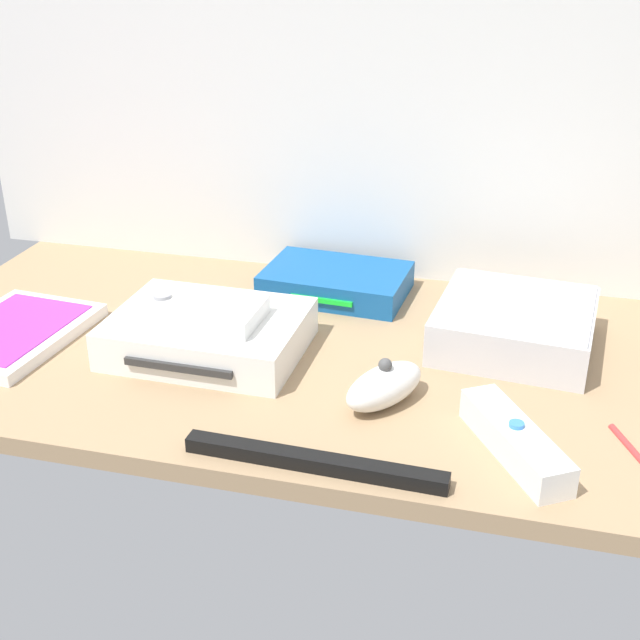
{
  "coord_description": "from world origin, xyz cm",
  "views": [
    {
      "loc": [
        20.53,
        -80.14,
        43.97
      ],
      "look_at": [
        0.0,
        0.0,
        4.0
      ],
      "focal_mm": 46.65,
      "sensor_mm": 36.0,
      "label": 1
    }
  ],
  "objects": [
    {
      "name": "ground_plane",
      "position": [
        0.0,
        0.0,
        -1.0
      ],
      "size": [
        100.0,
        48.0,
        2.0
      ],
      "primitive_type": "cube",
      "color": "#9E7F5B",
      "rests_on": "ground"
    },
    {
      "name": "stylus_pen",
      "position": [
        32.77,
        -12.03,
        0.35
      ],
      "size": [
        4.25,
        8.52,
        0.7
      ],
      "primitive_type": "cylinder",
      "rotation": [
        0.0,
        1.57,
        1.98
      ],
      "color": "red",
      "rests_on": "ground_plane"
    },
    {
      "name": "back_wall",
      "position": [
        0.0,
        24.6,
        32.0
      ],
      "size": [
        110.0,
        1.2,
        64.0
      ],
      "primitive_type": "cube",
      "color": "silver",
      "rests_on": "ground"
    },
    {
      "name": "network_router",
      "position": [
        -2.0,
        16.18,
        1.7
      ],
      "size": [
        18.81,
        13.3,
        3.4
      ],
      "rotation": [
        0.0,
        0.0,
        -0.07
      ],
      "color": "#145193",
      "rests_on": "ground_plane"
    },
    {
      "name": "remote_nunchuk",
      "position": [
        8.96,
        -9.09,
        2.04
      ],
      "size": [
        9.0,
        10.82,
        5.1
      ],
      "rotation": [
        0.0,
        0.0,
        -0.55
      ],
      "color": "white",
      "rests_on": "ground_plane"
    },
    {
      "name": "game_case",
      "position": [
        -35.36,
        -5.8,
        0.76
      ],
      "size": [
        15.1,
        20.04,
        1.56
      ],
      "rotation": [
        0.0,
        0.0,
        -0.08
      ],
      "color": "white",
      "rests_on": "ground_plane"
    },
    {
      "name": "remote_classic_pad",
      "position": [
        -13.08,
        -3.76,
        5.41
      ],
      "size": [
        14.63,
        8.43,
        2.4
      ],
      "rotation": [
        0.0,
        0.0,
        -0.03
      ],
      "color": "white",
      "rests_on": "game_console"
    },
    {
      "name": "remote_wand",
      "position": [
        22.0,
        -14.88,
        1.51
      ],
      "size": [
        10.89,
        14.46,
        3.4
      ],
      "rotation": [
        0.0,
        0.0,
        0.56
      ],
      "color": "white",
      "rests_on": "ground_plane"
    },
    {
      "name": "mini_computer",
      "position": [
        20.96,
        7.0,
        2.64
      ],
      "size": [
        18.61,
        18.61,
        5.3
      ],
      "rotation": [
        0.0,
        0.0,
        -0.1
      ],
      "color": "silver",
      "rests_on": "ground_plane"
    },
    {
      "name": "game_console",
      "position": [
        -12.18,
        -2.83,
        2.2
      ],
      "size": [
        21.34,
        16.86,
        4.4
      ],
      "rotation": [
        0.0,
        0.0,
        -0.02
      ],
      "color": "white",
      "rests_on": "ground_plane"
    },
    {
      "name": "sensor_bar",
      "position": [
        4.96,
        -21.48,
        0.7
      ],
      "size": [
        24.04,
        2.52,
        1.4
      ],
      "primitive_type": "cube",
      "rotation": [
        0.0,
        0.0,
        -0.03
      ],
      "color": "black",
      "rests_on": "ground_plane"
    }
  ]
}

